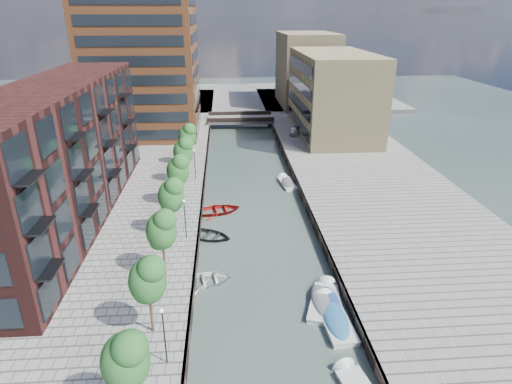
{
  "coord_description": "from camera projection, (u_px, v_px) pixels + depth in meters",
  "views": [
    {
      "loc": [
        -3.1,
        -13.04,
        21.48
      ],
      "look_at": [
        0.0,
        29.2,
        3.5
      ],
      "focal_mm": 30.0,
      "sensor_mm": 36.0,
      "label": 1
    }
  ],
  "objects": [
    {
      "name": "motorboat_0",
      "position": [
        333.0,
        317.0,
        32.2
      ],
      "size": [
        2.37,
        5.76,
        1.88
      ],
      "color": "silver",
      "rests_on": "ground"
    },
    {
      "name": "tree_2",
      "position": [
        161.0,
        228.0,
        34.45
      ],
      "size": [
        2.5,
        2.5,
        5.95
      ],
      "color": "#382619",
      "rests_on": "quay_left"
    },
    {
      "name": "quay_wall_right",
      "position": [
        295.0,
        180.0,
        57.51
      ],
      "size": [
        0.25,
        140.0,
        1.0
      ],
      "primitive_type": "cube",
      "color": "#332823",
      "rests_on": "ground"
    },
    {
      "name": "bridge",
      "position": [
        240.0,
        119.0,
        86.13
      ],
      "size": [
        13.0,
        6.0,
        1.3
      ],
      "color": "gray",
      "rests_on": "ground"
    },
    {
      "name": "tan_block_far",
      "position": [
        306.0,
        69.0,
        98.92
      ],
      "size": [
        12.0,
        20.0,
        16.0
      ],
      "primitive_type": "cube",
      "color": "tan",
      "rests_on": "quay_right"
    },
    {
      "name": "tower",
      "position": [
        141.0,
        46.0,
        72.84
      ],
      "size": [
        18.0,
        18.0,
        30.0
      ],
      "primitive_type": "cube",
      "color": "brown",
      "rests_on": "quay_left"
    },
    {
      "name": "lamp_1",
      "position": [
        185.0,
        215.0,
        40.75
      ],
      "size": [
        0.24,
        0.24,
        4.12
      ],
      "color": "black",
      "rests_on": "quay_left"
    },
    {
      "name": "lamp_2",
      "position": [
        195.0,
        161.0,
        55.43
      ],
      "size": [
        0.24,
        0.24,
        4.12
      ],
      "color": "black",
      "rests_on": "quay_left"
    },
    {
      "name": "sloop_4",
      "position": [
        209.0,
        238.0,
        43.88
      ],
      "size": [
        5.76,
        5.06,
        0.99
      ],
      "primitive_type": "imported",
      "rotation": [
        0.0,
        0.0,
        1.16
      ],
      "color": "black",
      "rests_on": "ground"
    },
    {
      "name": "water",
      "position": [
        250.0,
        185.0,
        57.29
      ],
      "size": [
        300.0,
        300.0,
        0.0
      ],
      "primitive_type": "plane",
      "color": "#38473F",
      "rests_on": "ground"
    },
    {
      "name": "tree_3",
      "position": [
        171.0,
        194.0,
        40.87
      ],
      "size": [
        2.5,
        2.5,
        5.95
      ],
      "color": "#382619",
      "rests_on": "quay_left"
    },
    {
      "name": "quay_right",
      "position": [
        367.0,
        178.0,
        58.18
      ],
      "size": [
        20.0,
        140.0,
        1.0
      ],
      "primitive_type": "cube",
      "color": "gray",
      "rests_on": "ground"
    },
    {
      "name": "tan_block_near",
      "position": [
        333.0,
        94.0,
        75.44
      ],
      "size": [
        12.0,
        25.0,
        14.0
      ],
      "primitive_type": "cube",
      "color": "tan",
      "rests_on": "quay_right"
    },
    {
      "name": "lamp_0",
      "position": [
        164.0,
        330.0,
        26.06
      ],
      "size": [
        0.24,
        0.24,
        4.12
      ],
      "color": "black",
      "rests_on": "quay_left"
    },
    {
      "name": "motorboat_3",
      "position": [
        329.0,
        300.0,
        34.06
      ],
      "size": [
        2.32,
        5.12,
        1.65
      ],
      "color": "silver",
      "rests_on": "ground"
    },
    {
      "name": "tree_5",
      "position": [
        183.0,
        150.0,
        53.73
      ],
      "size": [
        2.5,
        2.5,
        5.95
      ],
      "color": "#382619",
      "rests_on": "quay_left"
    },
    {
      "name": "apartment_block",
      "position": [
        60.0,
        154.0,
        43.64
      ],
      "size": [
        8.0,
        38.0,
        14.0
      ],
      "primitive_type": "cube",
      "color": "black",
      "rests_on": "quay_left"
    },
    {
      "name": "car",
      "position": [
        294.0,
        130.0,
        76.81
      ],
      "size": [
        2.25,
        4.29,
        1.39
      ],
      "primitive_type": "imported",
      "rotation": [
        0.0,
        0.0,
        -0.15
      ],
      "color": "silver",
      "rests_on": "quay_right"
    },
    {
      "name": "motorboat_1",
      "position": [
        323.0,
        300.0,
        34.11
      ],
      "size": [
        3.46,
        5.61,
        1.77
      ],
      "color": "silver",
      "rests_on": "ground"
    },
    {
      "name": "far_closure",
      "position": [
        236.0,
        98.0,
        112.18
      ],
      "size": [
        80.0,
        40.0,
        1.0
      ],
      "primitive_type": "cube",
      "color": "gray",
      "rests_on": "ground"
    },
    {
      "name": "tree_0",
      "position": [
        125.0,
        358.0,
        21.6
      ],
      "size": [
        2.5,
        2.5,
        5.95
      ],
      "color": "#382619",
      "rests_on": "quay_left"
    },
    {
      "name": "tree_6",
      "position": [
        187.0,
        135.0,
        60.15
      ],
      "size": [
        2.5,
        2.5,
        5.95
      ],
      "color": "#382619",
      "rests_on": "quay_left"
    },
    {
      "name": "motorboat_4",
      "position": [
        287.0,
        183.0,
        57.42
      ],
      "size": [
        2.23,
        4.8,
        1.54
      ],
      "color": "silver",
      "rests_on": "ground"
    },
    {
      "name": "tree_4",
      "position": [
        178.0,
        169.0,
        47.3
      ],
      "size": [
        2.5,
        2.5,
        5.95
      ],
      "color": "#382619",
      "rests_on": "quay_left"
    },
    {
      "name": "sloop_3",
      "position": [
        207.0,
        283.0,
        36.63
      ],
      "size": [
        5.29,
        4.25,
        0.98
      ],
      "primitive_type": "imported",
      "rotation": [
        0.0,
        0.0,
        1.78
      ],
      "color": "white",
      "rests_on": "ground"
    },
    {
      "name": "quay_wall_left",
      "position": [
        204.0,
        182.0,
        56.69
      ],
      "size": [
        0.25,
        140.0,
        1.0
      ],
      "primitive_type": "cube",
      "color": "#332823",
      "rests_on": "ground"
    },
    {
      "name": "tree_1",
      "position": [
        147.0,
        278.0,
        28.02
      ],
      "size": [
        2.5,
        2.5,
        5.95
      ],
      "color": "#382619",
      "rests_on": "quay_left"
    },
    {
      "name": "sloop_2",
      "position": [
        219.0,
        212.0,
        49.39
      ],
      "size": [
        5.88,
        4.81,
        1.06
      ],
      "primitive_type": "imported",
      "rotation": [
        0.0,
        0.0,
        1.82
      ],
      "color": "#A21311",
      "rests_on": "ground"
    }
  ]
}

